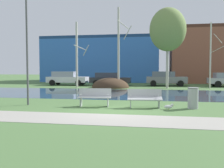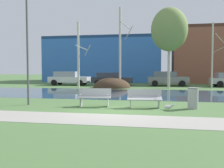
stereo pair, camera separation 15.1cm
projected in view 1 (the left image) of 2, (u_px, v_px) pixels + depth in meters
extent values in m
plane|color=#4C703D|center=(136.00, 92.00, 21.10)|extent=(120.00, 120.00, 0.00)
cube|color=#9E998E|center=(106.00, 119.00, 9.41)|extent=(60.00, 2.13, 0.01)
cube|color=#2D475B|center=(133.00, 94.00, 19.18)|extent=(80.00, 8.18, 0.01)
ellipsoid|color=#423021|center=(110.00, 88.00, 25.58)|extent=(3.64, 3.53, 1.92)
cube|color=#9EA0A3|center=(94.00, 97.00, 12.56)|extent=(1.64, 0.65, 0.05)
cube|color=#9EA0A3|center=(95.00, 92.00, 12.83)|extent=(1.60, 0.26, 0.40)
cube|color=#9EA0A3|center=(81.00, 102.00, 12.68)|extent=(0.09, 0.43, 0.45)
cube|color=#9EA0A3|center=(108.00, 102.00, 12.59)|extent=(0.09, 0.43, 0.45)
cylinder|color=#9EA0A3|center=(81.00, 94.00, 12.62)|extent=(0.07, 0.28, 0.04)
cylinder|color=#9EA0A3|center=(108.00, 95.00, 12.53)|extent=(0.07, 0.28, 0.04)
cube|color=#9EA0A3|center=(145.00, 98.00, 12.13)|extent=(1.64, 0.65, 0.16)
cube|color=#9EA0A3|center=(145.00, 93.00, 12.40)|extent=(1.60, 0.26, 0.40)
cube|color=#9EA0A3|center=(131.00, 103.00, 12.25)|extent=(0.09, 0.43, 0.45)
cube|color=#9EA0A3|center=(159.00, 103.00, 12.16)|extent=(0.09, 0.43, 0.45)
cylinder|color=#9EA0A3|center=(131.00, 95.00, 12.19)|extent=(0.07, 0.28, 0.04)
cylinder|color=#9EA0A3|center=(159.00, 95.00, 12.10)|extent=(0.07, 0.28, 0.04)
cylinder|color=#999B9E|center=(193.00, 98.00, 11.97)|extent=(0.47, 0.47, 0.97)
torus|color=#5B5D5E|center=(193.00, 88.00, 11.95)|extent=(0.50, 0.50, 0.04)
ellipsoid|color=white|center=(168.00, 107.00, 11.73)|extent=(0.38, 0.17, 0.17)
sphere|color=white|center=(172.00, 105.00, 11.69)|extent=(0.12, 0.12, 0.12)
cone|color=gold|center=(174.00, 105.00, 11.68)|extent=(0.07, 0.04, 0.04)
cylinder|color=gold|center=(169.00, 108.00, 11.69)|extent=(0.01, 0.01, 0.10)
cylinder|color=gold|center=(169.00, 108.00, 11.76)|extent=(0.01, 0.01, 0.10)
cylinder|color=#4C4C51|center=(27.00, 50.00, 13.07)|extent=(0.10, 0.10, 5.58)
cylinder|color=beige|center=(77.00, 55.00, 25.52)|extent=(0.22, 0.22, 6.38)
cylinder|color=beige|center=(86.00, 50.00, 25.88)|extent=(1.01, 1.43, 0.98)
cylinder|color=beige|center=(80.00, 47.00, 24.95)|extent=(0.94, 0.91, 0.48)
cylinder|color=beige|center=(119.00, 48.00, 25.33)|extent=(0.21, 0.21, 7.76)
cylinder|color=beige|center=(128.00, 33.00, 25.64)|extent=(0.98, 1.39, 1.21)
cylinder|color=beige|center=(123.00, 25.00, 24.61)|extent=(0.99, 0.96, 0.76)
cylinder|color=#BCB7A8|center=(167.00, 51.00, 24.49)|extent=(0.25, 0.25, 7.06)
ellipsoid|color=olive|center=(168.00, 30.00, 24.38)|extent=(3.38, 3.38, 4.06)
cylinder|color=beige|center=(210.00, 56.00, 24.33)|extent=(0.14, 0.14, 6.13)
cylinder|color=beige|center=(219.00, 48.00, 24.73)|extent=(1.21, 1.74, 0.70)
cylinder|color=beige|center=(218.00, 39.00, 23.61)|extent=(0.98, 0.96, 0.83)
cube|color=silver|center=(68.00, 80.00, 29.47)|extent=(4.55, 1.96, 0.63)
cube|color=#949AAC|center=(65.00, 74.00, 29.49)|extent=(2.57, 1.69, 0.59)
cylinder|color=black|center=(83.00, 82.00, 30.17)|extent=(0.65, 0.24, 0.64)
cylinder|color=black|center=(78.00, 83.00, 28.36)|extent=(0.65, 0.24, 0.64)
cylinder|color=black|center=(58.00, 82.00, 30.62)|extent=(0.65, 0.24, 0.64)
cylinder|color=black|center=(52.00, 83.00, 28.81)|extent=(0.65, 0.24, 0.64)
cube|color=#282B30|center=(111.00, 80.00, 28.61)|extent=(4.45, 1.97, 0.58)
cube|color=#2F3648|center=(107.00, 75.00, 28.64)|extent=(2.51, 1.70, 0.52)
cylinder|color=black|center=(125.00, 82.00, 29.32)|extent=(0.65, 0.24, 0.64)
cylinder|color=black|center=(123.00, 83.00, 27.50)|extent=(0.65, 0.24, 0.64)
cylinder|color=black|center=(99.00, 82.00, 29.76)|extent=(0.65, 0.24, 0.64)
cylinder|color=black|center=(96.00, 83.00, 27.94)|extent=(0.65, 0.24, 0.64)
cube|color=slate|center=(166.00, 80.00, 28.15)|extent=(4.29, 2.01, 0.68)
cube|color=slate|center=(163.00, 74.00, 28.16)|extent=(2.42, 1.73, 0.56)
cylinder|color=black|center=(179.00, 83.00, 28.89)|extent=(0.65, 0.24, 0.64)
cylinder|color=black|center=(181.00, 84.00, 27.02)|extent=(0.65, 0.24, 0.64)
cylinder|color=black|center=(153.00, 82.00, 29.31)|extent=(0.65, 0.24, 0.64)
cylinder|color=black|center=(153.00, 83.00, 27.44)|extent=(0.65, 0.24, 0.64)
cylinder|color=black|center=(214.00, 83.00, 27.95)|extent=(0.65, 0.24, 0.64)
cylinder|color=black|center=(218.00, 84.00, 26.08)|extent=(0.65, 0.24, 0.64)
cube|color=#3870C6|center=(104.00, 61.00, 39.60)|extent=(16.46, 9.25, 5.99)
cube|color=navy|center=(104.00, 40.00, 39.42)|extent=(16.46, 9.25, 0.40)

